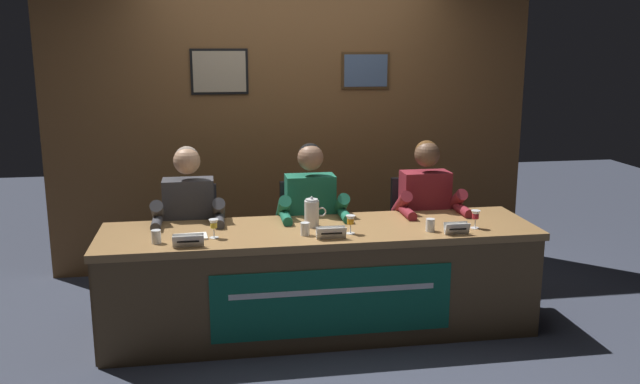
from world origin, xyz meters
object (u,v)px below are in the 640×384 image
object	(u,v)px
nameplate_left	(188,241)
nameplate_right	(457,228)
chair_center	(308,243)
chair_right	(419,238)
juice_glass_center	(351,221)
water_cup_center	(305,230)
chair_left	(191,249)
conference_table	(323,266)
panelist_right	(428,210)
water_pitcher_central	(312,213)
juice_glass_right	(476,216)
panelist_center	(312,215)
panelist_left	(189,220)
document_stack_left	(191,237)
water_cup_left	(156,237)
water_cup_right	(430,226)
juice_glass_left	(214,225)
nameplate_center	(331,233)

from	to	relation	value
nameplate_left	nameplate_right	distance (m)	1.73
chair_center	chair_right	distance (m)	0.88
juice_glass_center	chair_right	distance (m)	1.08
water_cup_center	chair_right	distance (m)	1.28
chair_center	chair_left	bearing A→B (deg)	180.00
conference_table	nameplate_right	world-z (taller)	nameplate_right
panelist_right	water_pitcher_central	xyz separation A→B (m)	(-0.93, -0.32, 0.10)
water_cup_center	juice_glass_right	world-z (taller)	juice_glass_right
panelist_center	panelist_left	bearing A→B (deg)	180.00
nameplate_left	document_stack_left	bearing A→B (deg)	87.52
water_cup_left	panelist_center	bearing A→B (deg)	27.14
chair_left	water_cup_center	xyz separation A→B (m)	(0.76, -0.72, 0.32)
juice_glass_right	nameplate_left	bearing A→B (deg)	-176.39
chair_right	water_cup_right	xyz separation A→B (m)	(-0.17, -0.76, 0.32)
juice_glass_left	chair_center	xyz separation A→B (m)	(0.71, 0.69, -0.37)
juice_glass_left	water_cup_center	size ratio (longest dim) A/B	1.46
juice_glass_left	water_cup_left	xyz separation A→B (m)	(-0.36, -0.06, -0.05)
chair_center	water_cup_center	bearing A→B (deg)	-99.75
water_pitcher_central	nameplate_right	bearing A→B (deg)	-20.74
water_cup_right	water_pitcher_central	world-z (taller)	water_pitcher_central
chair_left	chair_right	world-z (taller)	same
panelist_left	water_cup_right	world-z (taller)	panelist_left
water_cup_left	chair_right	size ratio (longest dim) A/B	0.09
water_pitcher_central	chair_right	bearing A→B (deg)	29.11
water_cup_left	juice_glass_center	xyz separation A→B (m)	(1.24, 0.01, 0.05)
conference_table	water_cup_left	world-z (taller)	water_cup_left
panelist_left	nameplate_right	xyz separation A→B (m)	(1.74, -0.66, 0.04)
water_cup_center	juice_glass_center	bearing A→B (deg)	-2.40
nameplate_center	document_stack_left	bearing A→B (deg)	169.28
nameplate_left	panelist_right	world-z (taller)	panelist_right
water_cup_left	water_pitcher_central	distance (m)	1.05
nameplate_left	nameplate_center	bearing A→B (deg)	2.10
nameplate_left	panelist_right	bearing A→B (deg)	20.71
juice_glass_right	chair_right	bearing A→B (deg)	101.61
water_cup_right	juice_glass_right	bearing A→B (deg)	3.57
juice_glass_left	water_cup_left	size ratio (longest dim) A/B	1.46
juice_glass_left	panelist_right	world-z (taller)	panelist_right
conference_table	chair_center	distance (m)	0.67
conference_table	juice_glass_left	size ratio (longest dim) A/B	23.75
conference_table	panelist_right	world-z (taller)	panelist_right
chair_center	panelist_center	distance (m)	0.34
water_cup_right	water_pitcher_central	bearing A→B (deg)	162.17
nameplate_center	nameplate_right	world-z (taller)	same
panelist_left	panelist_right	xyz separation A→B (m)	(1.76, 0.00, 0.00)
chair_center	panelist_center	bearing A→B (deg)	-90.00
water_cup_center	document_stack_left	bearing A→B (deg)	175.28
chair_left	water_cup_center	size ratio (longest dim) A/B	10.78
juice_glass_left	juice_glass_right	distance (m)	1.75
panelist_right	juice_glass_right	size ratio (longest dim) A/B	10.03
chair_right	water_cup_center	bearing A→B (deg)	-144.35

